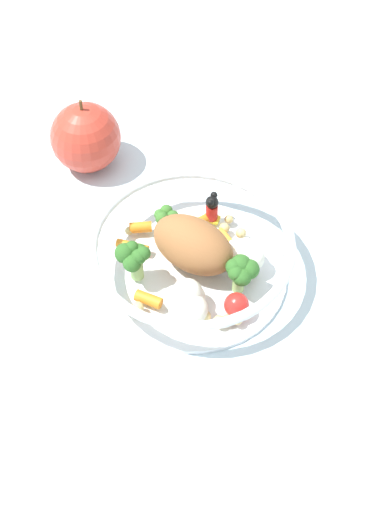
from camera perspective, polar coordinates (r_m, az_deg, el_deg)
ground_plane at (r=0.77m, az=-1.17°, el=-1.09°), size 2.40×2.40×0.00m
food_container at (r=0.75m, az=0.19°, el=-0.23°), size 0.21×0.21×0.07m
loose_apple at (r=0.86m, az=-8.21°, el=9.04°), size 0.08×0.08×0.09m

